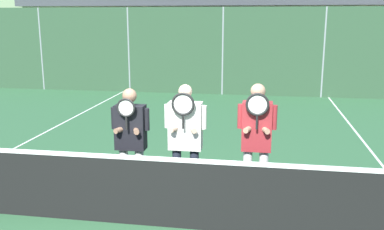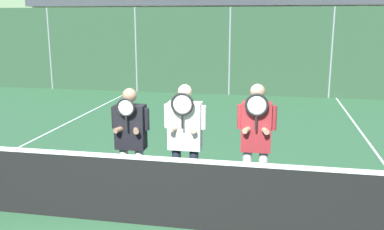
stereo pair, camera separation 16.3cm
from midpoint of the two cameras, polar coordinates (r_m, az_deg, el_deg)
ground_plane at (r=5.96m, az=-6.65°, el=-14.42°), size 120.00×120.00×0.00m
hill_distant at (r=61.33m, az=8.20°, el=10.20°), size 142.42×79.12×27.69m
clubhouse_building at (r=23.75m, az=5.26°, el=10.70°), size 22.14×5.50×3.65m
fence_back at (r=15.35m, az=3.81°, el=8.44°), size 20.85×0.06×3.08m
tennis_net at (r=5.74m, az=-6.78°, el=-9.95°), size 10.03×0.09×1.07m
court_line_left_sideline at (r=10.01m, az=-22.67°, el=-3.91°), size 0.05×16.00×0.01m
court_line_right_sideline at (r=8.80m, az=23.61°, el=-6.24°), size 0.05×16.00×0.01m
player_leftmost at (r=6.33m, az=-8.91°, el=-2.86°), size 0.57×0.34×1.73m
player_center_left at (r=6.13m, az=-1.66°, el=-2.76°), size 0.61×0.34×1.81m
player_center_right at (r=6.09m, az=7.83°, el=-2.91°), size 0.55×0.34×1.84m
car_far_left at (r=20.11m, az=-13.44°, el=7.36°), size 4.57×2.04×1.79m
car_left_of_center at (r=18.64m, az=1.20°, el=7.29°), size 4.72×1.97×1.78m
car_center at (r=18.50m, az=17.33°, el=6.65°), size 4.71×2.01×1.77m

